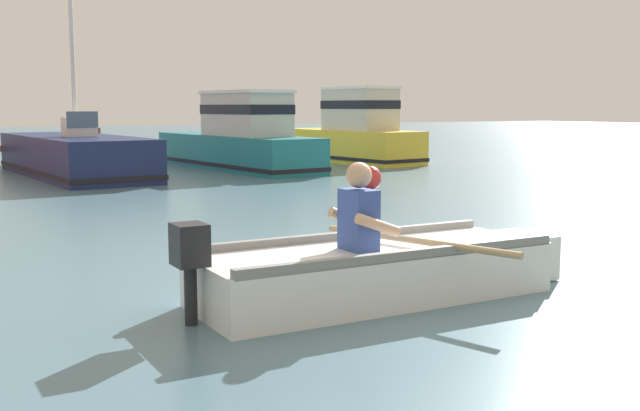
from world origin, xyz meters
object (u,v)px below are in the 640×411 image
at_px(rowboat_with_person, 380,269).
at_px(moored_boat_teal, 239,140).
at_px(mooring_buoy, 369,178).
at_px(moored_boat_navy, 75,157).
at_px(moored_boat_yellow, 353,135).

bearing_deg(rowboat_with_person, moored_boat_teal, 72.95).
bearing_deg(rowboat_with_person, mooring_buoy, 58.91).
xyz_separation_m(moored_boat_navy, moored_boat_yellow, (8.19, 0.86, 0.36)).
xyz_separation_m(moored_boat_navy, moored_boat_teal, (4.24, 0.09, 0.30)).
bearing_deg(moored_boat_yellow, moored_boat_navy, -174.02).
distance_m(rowboat_with_person, moored_boat_yellow, 16.31).
bearing_deg(moored_boat_yellow, moored_boat_teal, -169.02).
height_order(moored_boat_teal, mooring_buoy, moored_boat_teal).
height_order(moored_boat_teal, moored_boat_yellow, moored_boat_yellow).
height_order(rowboat_with_person, mooring_buoy, rowboat_with_person).
bearing_deg(moored_boat_navy, rowboat_with_person, -89.44).
distance_m(moored_boat_teal, moored_boat_yellow, 4.03).
relative_size(rowboat_with_person, mooring_buoy, 7.61).
bearing_deg(moored_boat_yellow, mooring_buoy, -118.05).
xyz_separation_m(rowboat_with_person, moored_boat_yellow, (8.06, 14.16, 0.57)).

